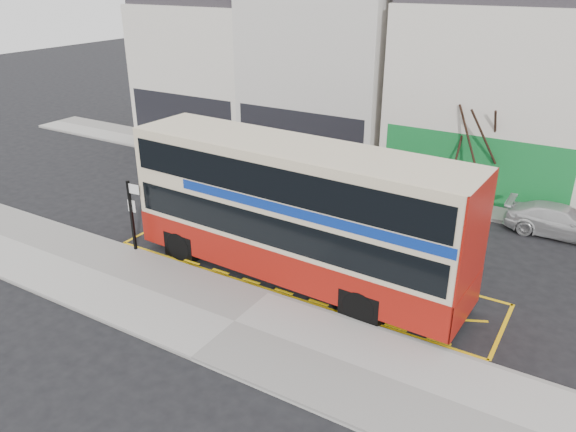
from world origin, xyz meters
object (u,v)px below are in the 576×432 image
Objects in this scene: bus_stop_post at (132,209)px; car_silver at (260,162)px; double_decker_bus at (296,211)px; car_grey at (415,196)px; street_tree_right at (481,119)px; street_tree_left at (179,80)px; car_white at (561,221)px.

bus_stop_post is 9.98m from car_silver.
car_grey is (1.49, 7.93, -1.88)m from double_decker_bus.
bus_stop_post is 0.48× the size of street_tree_right.
car_silver is 0.66× the size of street_tree_right.
double_decker_bus is 2.22× the size of street_tree_left.
street_tree_right is at bearing -25.91° from car_grey.
double_decker_bus is at bearing -108.97° from street_tree_right.
street_tree_left reaches higher than car_white.
street_tree_left is (-16.35, 3.39, 3.06)m from car_grey.
car_grey is at bearing -133.49° from street_tree_right.
double_decker_bus is 11.33m from car_white.
street_tree_right is at bearing 46.35° from bus_stop_post.
double_decker_bus is at bearing -124.09° from car_silver.
car_grey is (7.54, 9.49, -1.19)m from bus_stop_post.
bus_stop_post is at bearing -55.63° from street_tree_left.
bus_stop_post is at bearing 159.13° from car_grey.
car_silver reaches higher than car_grey.
street_tree_left is at bearing 175.77° from street_tree_right.
double_decker_bus is 18.72m from street_tree_left.
street_tree_right is (10.47, 1.68, 3.28)m from car_silver.
car_white is 0.79× the size of street_tree_left.
double_decker_bus is at bearing -173.07° from car_grey.
bus_stop_post reaches higher than car_grey.
car_white is (13.45, 9.92, -1.21)m from bus_stop_post.
car_grey is 0.90× the size of car_white.
bus_stop_post reaches higher than car_silver.
car_silver is 11.10m from street_tree_right.
double_decker_bus is 3.15× the size of car_grey.
car_silver is at bearing -170.91° from street_tree_right.
car_grey is 0.71× the size of street_tree_left.
double_decker_bus reaches higher than car_silver.
street_tree_left is at bearing 84.38° from car_silver.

